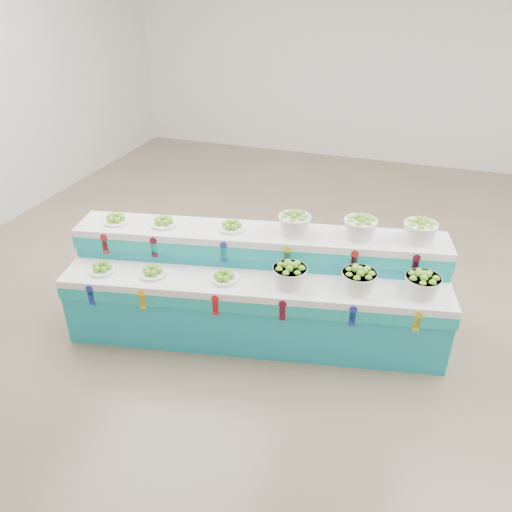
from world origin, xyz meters
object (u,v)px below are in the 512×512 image
at_px(basket_lower_left, 290,274).
at_px(plate_upper_mid, 164,221).
at_px(basket_upper_right, 420,230).
at_px(display_stand, 256,288).

xyz_separation_m(basket_lower_left, plate_upper_mid, (-1.35, 0.19, 0.23)).
relative_size(basket_lower_left, basket_upper_right, 1.00).
relative_size(basket_lower_left, plate_upper_mid, 1.19).
bearing_deg(plate_upper_mid, basket_lower_left, -8.20).
xyz_separation_m(plate_upper_mid, basket_upper_right, (2.40, 0.47, 0.07)).
bearing_deg(basket_upper_right, basket_lower_left, -147.79).
relative_size(plate_upper_mid, basket_upper_right, 0.84).
height_order(plate_upper_mid, basket_upper_right, basket_upper_right).
bearing_deg(basket_lower_left, basket_upper_right, 32.21).
relative_size(display_stand, plate_upper_mid, 13.95).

